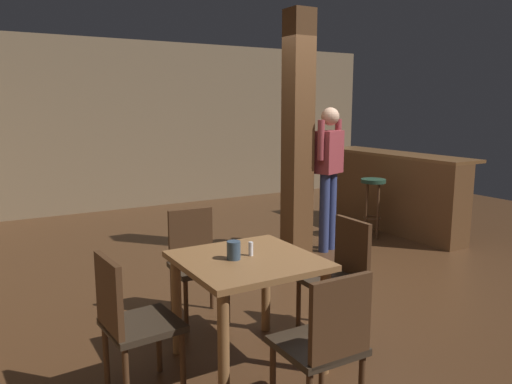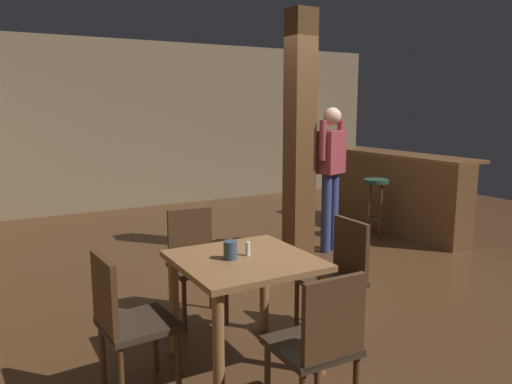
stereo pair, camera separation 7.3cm
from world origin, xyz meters
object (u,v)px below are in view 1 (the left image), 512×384
Objects in this scene: chair_north at (196,258)px; chair_east at (340,272)px; chair_south at (326,341)px; napkin_cup at (234,250)px; bar_counter at (390,191)px; standing_person at (329,169)px; chair_west at (130,319)px; salt_shaker at (251,249)px; dining_table at (248,277)px; bar_stool_near at (373,195)px.

chair_east is (0.81, -0.86, 0.00)m from chair_north.
chair_east is at bearing 46.71° from chair_south.
napkin_cup is 4.27m from bar_counter.
chair_south is 0.52× the size of standing_person.
chair_north and chair_west have the same top height.
napkin_cup is 0.14m from salt_shaker.
napkin_cup reaches higher than dining_table.
standing_person reaches higher than napkin_cup.
napkin_cup is at bearing 168.91° from dining_table.
chair_north is 0.37× the size of bar_counter.
chair_east is at bearing -46.68° from chair_north.
chair_north reaches higher than salt_shaker.
bar_stool_near is (3.01, 2.85, 0.07)m from chair_south.
chair_west is 9.42× the size of salt_shaker.
napkin_cup is (-0.09, 0.02, 0.20)m from dining_table.
napkin_cup is (-0.11, 0.84, 0.30)m from chair_south.
chair_south reaches higher than salt_shaker.
dining_table is at bearing -11.09° from napkin_cup.
bar_counter is (3.54, 3.05, 0.05)m from chair_south.
bar_counter is at bearing 20.89° from chair_north.
chair_south is at bearing -44.34° from chair_west.
dining_table is 0.99× the size of chair_west.
chair_south is 3.46m from standing_person.
salt_shaker is at bearing -146.29° from bar_stool_near.
chair_north is 0.89m from salt_shaker.
chair_east and chair_south have the same top height.
chair_east reaches higher than dining_table.
chair_east is (0.81, 0.02, -0.11)m from dining_table.
napkin_cup is 0.15× the size of bar_stool_near.
dining_table is at bearing -147.92° from bar_counter.
chair_west is at bearing -132.24° from chair_north.
salt_shaker is (0.03, 0.86, 0.29)m from chair_south.
standing_person reaches higher than bar_stool_near.
bar_counter reaches higher than bar_stool_near.
napkin_cup is at bearing -148.80° from bar_counter.
bar_counter reaches higher than dining_table.
standing_person reaches higher than salt_shaker.
bar_counter reaches higher than chair_west.
chair_south is 0.91m from salt_shaker.
standing_person is (2.15, 1.85, 0.39)m from dining_table.
standing_person is at bearing 24.52° from chair_north.
dining_table is 0.99× the size of chair_north.
standing_person is at bearing 40.78° from dining_table.
chair_west is (-0.81, -0.89, 0.00)m from chair_north.
chair_north is at bearing 133.32° from chair_east.
standing_person is (2.24, 1.83, 0.19)m from napkin_cup.
chair_north is 7.29× the size of napkin_cup.
bar_stool_near is (0.88, 0.17, -0.42)m from standing_person.
bar_counter reaches higher than salt_shaker.
chair_north reaches higher than dining_table.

